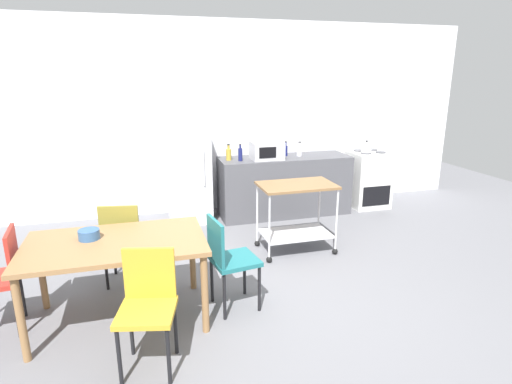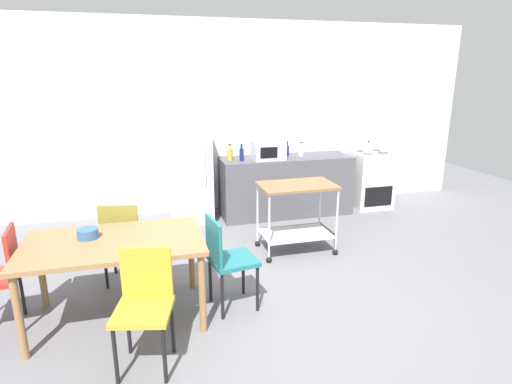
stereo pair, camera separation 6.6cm
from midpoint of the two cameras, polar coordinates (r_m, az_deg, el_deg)
The scene contains 18 objects.
ground_plane at distance 4.08m, azimuth 3.73°, elevation -15.48°, with size 12.00×12.00×0.00m, color slate.
back_wall at distance 6.62m, azimuth -5.51°, elevation 10.00°, with size 8.40×0.12×2.90m, color white.
kitchen_counter at distance 6.46m, azimuth 3.60°, elevation 0.86°, with size 2.00×0.64×0.90m, color #4C4C51.
dining_table at distance 3.80m, azimuth -19.03°, elevation -7.47°, with size 1.50×0.90×0.75m.
chair_olive at distance 4.48m, azimuth -18.07°, elevation -5.90°, with size 0.47×0.47×0.89m.
chair_mustard at distance 3.26m, azimuth -15.10°, elevation -14.24°, with size 0.48×0.48×0.89m.
chair_red at distance 4.14m, azimuth -31.95°, elevation -9.48°, with size 0.44×0.44×0.89m.
chair_teal at distance 3.85m, azimuth -4.33°, elevation -8.78°, with size 0.46×0.46×0.89m.
stove_oven at distance 7.08m, azimuth 14.69°, elevation 1.73°, with size 0.60×0.61×0.92m.
refrigerator at distance 6.15m, azimuth -9.52°, elevation 3.04°, with size 0.60×0.63×1.55m.
kitchen_cart at distance 5.07m, azimuth 5.14°, elevation -1.94°, with size 0.91×0.57×0.85m.
bottle_olive_oil at distance 6.10m, azimuth -4.06°, elevation 5.19°, with size 0.08×0.08×0.23m.
bottle_soy_sauce at distance 6.05m, azimuth -2.47°, elevation 5.18°, with size 0.06×0.06×0.24m.
microwave at distance 6.16m, azimuth 1.17°, elevation 5.69°, with size 0.46×0.35×0.26m.
bottle_sesame_oil at distance 6.42m, azimuth 3.77°, elevation 5.69°, with size 0.06×0.06×0.23m.
bottle_vinegar at distance 6.44m, azimuth 5.65°, elevation 5.70°, with size 0.08×0.08×0.22m.
fruit_bowl at distance 3.88m, azimuth -22.27°, elevation -5.38°, with size 0.18×0.18×0.08m, color #33598C.
kettle at distance 6.82m, azimuth 14.56°, elevation 5.94°, with size 0.24×0.17×0.19m.
Camera 1 is at (-1.24, -3.26, 2.12)m, focal length 29.34 mm.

